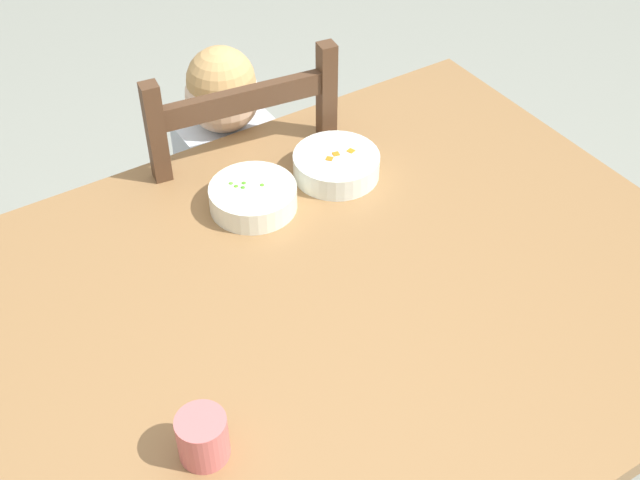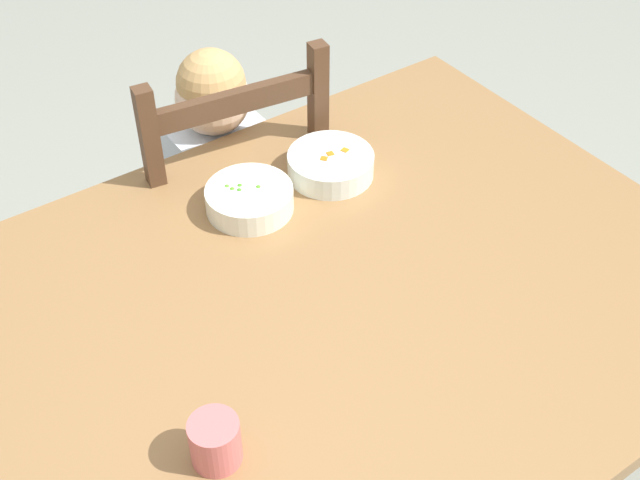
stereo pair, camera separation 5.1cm
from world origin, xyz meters
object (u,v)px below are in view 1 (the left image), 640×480
at_px(child_figure, 234,174).
at_px(spoon, 314,179).
at_px(dining_chair, 236,225).
at_px(bowl_of_carrots, 336,164).
at_px(dining_table, 313,336).
at_px(bowl_of_peas, 253,196).
at_px(drinking_cup, 203,437).

xyz_separation_m(child_figure, spoon, (0.05, -0.28, 0.15)).
height_order(dining_chair, bowl_of_carrots, dining_chair).
relative_size(dining_table, child_figure, 1.59).
height_order(dining_table, dining_chair, dining_chair).
distance_m(dining_table, child_figure, 0.60).
xyz_separation_m(dining_table, bowl_of_peas, (0.04, 0.29, 0.12)).
height_order(child_figure, bowl_of_peas, child_figure).
height_order(dining_table, child_figure, child_figure).
bearing_deg(child_figure, bowl_of_peas, -108.76).
bearing_deg(dining_chair, drinking_cup, -119.67).
height_order(dining_table, spoon, spoon).
bearing_deg(child_figure, drinking_cup, -120.17).
bearing_deg(drinking_cup, bowl_of_carrots, 40.82).
bearing_deg(dining_table, child_figure, 76.54).
distance_m(dining_table, bowl_of_peas, 0.32).
relative_size(bowl_of_carrots, drinking_cup, 2.26).
relative_size(bowl_of_carrots, spoon, 1.35).
xyz_separation_m(child_figure, bowl_of_peas, (-0.10, -0.29, 0.17)).
distance_m(dining_table, drinking_cup, 0.37).
distance_m(bowl_of_peas, drinking_cup, 0.58).
xyz_separation_m(child_figure, bowl_of_carrots, (0.10, -0.29, 0.17)).
relative_size(dining_chair, drinking_cup, 12.31).
bearing_deg(dining_table, dining_chair, 77.28).
xyz_separation_m(bowl_of_peas, spoon, (0.15, 0.01, -0.02)).
distance_m(dining_table, bowl_of_carrots, 0.39).
bearing_deg(dining_table, bowl_of_peas, 82.12).
relative_size(dining_chair, bowl_of_peas, 5.62).
bearing_deg(bowl_of_carrots, child_figure, 108.75).
relative_size(bowl_of_peas, bowl_of_carrots, 0.97).
bearing_deg(dining_chair, spoon, -78.79).
distance_m(dining_chair, child_figure, 0.16).
bearing_deg(bowl_of_carrots, drinking_cup, -139.18).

